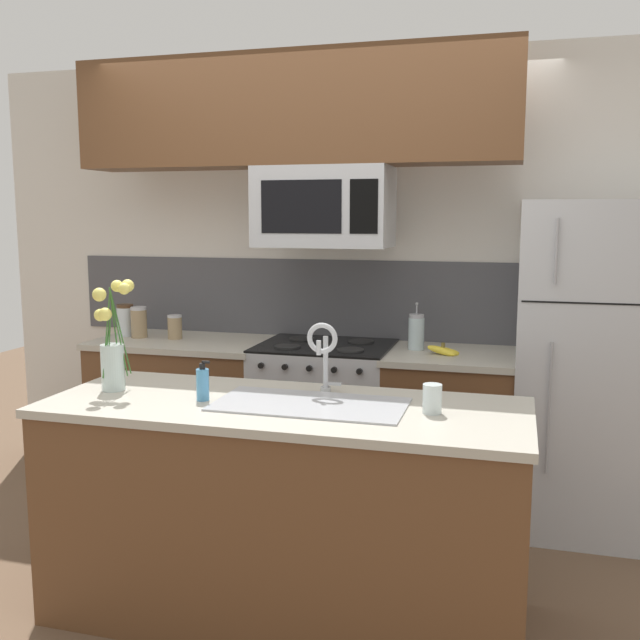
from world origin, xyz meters
TOP-DOWN VIEW (x-y plane):
  - ground_plane at (0.00, 0.00)m, footprint 10.00×10.00m
  - rear_partition at (0.30, 1.28)m, footprint 5.20×0.10m
  - splash_band at (0.00, 1.22)m, footprint 3.49×0.01m
  - back_counter_left at (-0.89, 0.90)m, footprint 1.06×0.65m
  - back_counter_right at (0.72, 0.90)m, footprint 0.71×0.65m
  - stove_range at (0.00, 0.90)m, footprint 0.76×0.64m
  - microwave at (0.00, 0.88)m, footprint 0.74×0.40m
  - upper_cabinet_band at (-0.17, 0.85)m, footprint 2.47×0.34m
  - refrigerator at (1.47, 0.92)m, footprint 0.83×0.74m
  - storage_jar_tall at (-1.31, 0.93)m, footprint 0.10×0.10m
  - storage_jar_medium at (-1.19, 0.90)m, footprint 0.10×0.10m
  - storage_jar_short at (-0.96, 0.91)m, footprint 0.09×0.09m
  - banana_bunch at (0.68, 0.84)m, footprint 0.19×0.12m
  - french_press at (0.52, 0.96)m, footprint 0.09×0.09m
  - island_counter at (0.17, -0.35)m, footprint 1.95×0.74m
  - kitchen_sink at (0.28, -0.35)m, footprint 0.76×0.39m
  - sink_faucet at (0.28, -0.16)m, footprint 0.14×0.14m
  - dish_soap_bottle at (-0.17, -0.39)m, footprint 0.06×0.05m
  - drinking_glass at (0.76, -0.34)m, footprint 0.07×0.07m
  - flower_vase at (-0.61, -0.34)m, footprint 0.15×0.17m

SIDE VIEW (x-z plane):
  - ground_plane at x=0.00m, z-range 0.00..0.00m
  - island_counter at x=0.17m, z-range 0.00..0.91m
  - back_counter_left at x=-0.89m, z-range 0.00..0.91m
  - back_counter_right at x=0.72m, z-range 0.00..0.91m
  - stove_range at x=0.00m, z-range 0.00..0.93m
  - kitchen_sink at x=0.28m, z-range 0.76..0.92m
  - refrigerator at x=1.47m, z-range 0.00..1.73m
  - banana_bunch at x=0.68m, z-range 0.89..0.97m
  - drinking_glass at x=0.76m, z-range 0.91..1.02m
  - dish_soap_bottle at x=-0.17m, z-range 0.90..1.06m
  - storage_jar_short at x=-0.96m, z-range 0.91..1.06m
  - storage_jar_medium at x=-1.19m, z-range 0.91..1.10m
  - storage_jar_tall at x=-1.31m, z-range 0.91..1.11m
  - french_press at x=0.52m, z-range 0.88..1.14m
  - flower_vase at x=-0.61m, z-range 0.85..1.32m
  - sink_faucet at x=0.28m, z-range 0.95..1.26m
  - splash_band at x=0.00m, z-range 0.91..1.39m
  - rear_partition at x=0.30m, z-range 0.00..2.60m
  - microwave at x=0.00m, z-range 1.48..1.92m
  - upper_cabinet_band at x=-0.17m, z-range 1.92..2.52m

